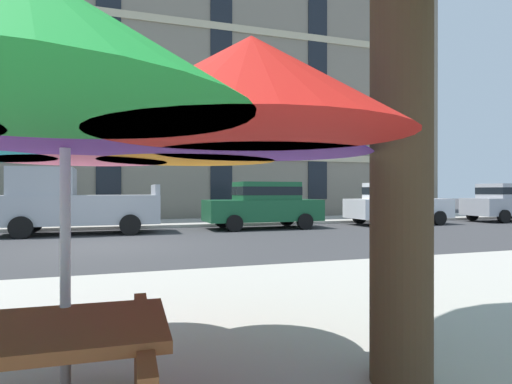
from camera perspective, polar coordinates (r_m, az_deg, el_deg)
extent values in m
plane|color=#38383A|center=(11.81, -19.36, -6.88)|extent=(120.00, 120.00, 0.00)
cube|color=#B2ADA3|center=(18.58, -19.05, -4.12)|extent=(56.00, 3.60, 0.12)
cube|color=gray|center=(27.52, -18.91, 13.94)|extent=(37.06, 12.00, 16.00)
cube|color=beige|center=(20.76, -19.01, 5.01)|extent=(36.31, 0.08, 0.36)
cube|color=beige|center=(21.27, -19.02, 13.63)|extent=(36.31, 0.08, 0.36)
cube|color=beige|center=(22.23, -19.03, 21.68)|extent=(36.31, 0.08, 0.36)
cube|color=black|center=(21.83, -19.02, 18.73)|extent=(1.10, 0.06, 14.80)
cube|color=black|center=(22.42, -4.63, 18.24)|extent=(1.10, 0.06, 14.80)
cube|color=black|center=(24.19, 8.20, 16.88)|extent=(1.10, 0.06, 14.80)
cube|color=black|center=(26.90, 18.69, 15.15)|extent=(1.10, 0.06, 14.80)
cube|color=#A8AAB2|center=(15.47, -22.39, -2.17)|extent=(5.10, 1.90, 0.96)
cube|color=#A8AAB2|center=(15.58, -26.44, 1.27)|extent=(1.90, 1.75, 0.90)
cube|color=#A8AAB2|center=(15.49, -13.24, 0.29)|extent=(0.16, 1.75, 0.36)
cylinder|color=black|center=(16.42, -16.64, -3.70)|extent=(0.68, 0.22, 0.68)
cylinder|color=black|center=(14.53, -16.40, -4.21)|extent=(0.68, 0.22, 0.68)
cylinder|color=black|center=(16.62, -27.63, -3.67)|extent=(0.68, 0.22, 0.68)
cylinder|color=black|center=(14.75, -28.80, -4.16)|extent=(0.68, 0.22, 0.68)
cube|color=#195933|center=(16.37, 0.88, -2.44)|extent=(4.40, 1.76, 0.80)
cube|color=#195933|center=(16.40, 1.37, 0.15)|extent=(2.30, 1.55, 0.68)
cube|color=black|center=(16.40, 1.37, 0.15)|extent=(2.32, 1.57, 0.32)
cylinder|color=black|center=(15.15, -2.89, -4.17)|extent=(0.60, 0.22, 0.60)
cylinder|color=black|center=(16.84, -4.51, -3.73)|extent=(0.60, 0.22, 0.60)
cylinder|color=black|center=(16.10, 6.52, -3.92)|extent=(0.60, 0.22, 0.60)
cylinder|color=black|center=(17.70, 4.11, -3.54)|extent=(0.60, 0.22, 0.60)
cube|color=silver|center=(19.32, 18.42, -2.05)|extent=(4.40, 1.76, 0.80)
cube|color=silver|center=(19.21, 18.06, 0.14)|extent=(2.30, 1.55, 0.68)
cube|color=black|center=(19.21, 18.06, 0.14)|extent=(2.32, 1.57, 0.32)
cylinder|color=black|center=(20.86, 19.96, -2.99)|extent=(0.60, 0.22, 0.60)
cylinder|color=black|center=(19.52, 23.18, -3.21)|extent=(0.60, 0.22, 0.60)
cylinder|color=black|center=(19.29, 13.60, -3.24)|extent=(0.60, 0.22, 0.60)
cylinder|color=black|center=(17.82, 16.61, -3.53)|extent=(0.60, 0.22, 0.60)
cube|color=#A8AAB2|center=(23.63, 30.69, -1.66)|extent=(4.40, 1.76, 0.80)
cube|color=#A8AAB2|center=(23.50, 30.45, 0.13)|extent=(2.30, 1.55, 0.68)
cube|color=black|center=(23.50, 30.45, 0.13)|extent=(2.32, 1.57, 0.32)
cylinder|color=black|center=(23.24, 26.84, -2.68)|extent=(0.60, 0.22, 0.60)
cylinder|color=black|center=(22.04, 30.10, -2.83)|extent=(0.60, 0.22, 0.60)
cylinder|color=silver|center=(2.76, -24.03, -7.54)|extent=(0.06, 0.06, 2.16)
cone|color=#662D9E|center=(2.93, 0.86, 9.59)|extent=(1.46, 1.46, 0.46)
cone|color=orange|center=(3.67, -9.03, 7.68)|extent=(1.46, 1.46, 0.46)
cone|color=#E5668C|center=(3.98, -22.35, 7.07)|extent=(1.46, 1.46, 0.46)
cone|color=green|center=(1.60, -28.47, 17.58)|extent=(1.46, 1.46, 0.46)
cone|color=red|center=(2.01, -0.63, 13.94)|extent=(1.46, 1.46, 0.46)
cone|color=#662D9E|center=(2.79, -24.05, 10.90)|extent=(1.83, 1.83, 0.54)
cube|color=brown|center=(3.23, -29.84, -18.06)|extent=(1.81, 0.35, 0.05)
cylinder|color=#4C3823|center=(3.15, 18.74, 6.22)|extent=(0.42, 0.42, 3.56)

